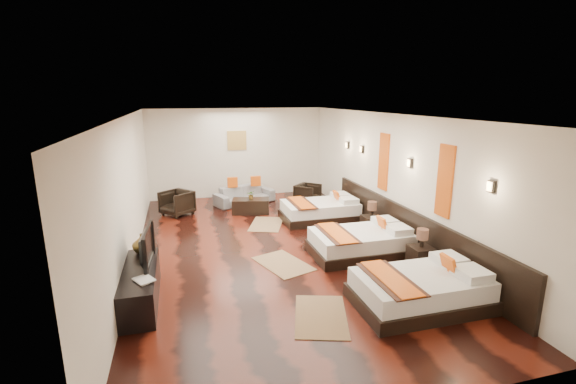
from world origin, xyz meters
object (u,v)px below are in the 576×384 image
object	(u,v)px
bed_mid	(361,242)
nightstand_a	(421,255)
book	(136,283)
tv	(142,247)
bed_near	(421,289)
armchair_right	(308,194)
armchair_left	(177,203)
bed_far	(321,210)
figurine	(142,243)
table_plant	(251,195)
tv_console	(141,286)
sofa	(245,195)
coffee_table	(251,206)
nightstand_b	(371,223)

from	to	relation	value
bed_mid	nightstand_a	xyz separation A→B (m)	(0.75, -0.96, 0.02)
book	tv	bearing A→B (deg)	85.96
bed_near	armchair_right	size ratio (longest dim) A/B	3.04
bed_mid	armchair_left	world-z (taller)	bed_mid
nightstand_a	bed_far	bearing A→B (deg)	102.55
bed_far	figurine	world-z (taller)	figurine
bed_mid	table_plant	distance (m)	3.89
tv_console	armchair_left	distance (m)	4.75
armchair_right	table_plant	distance (m)	1.89
book	sofa	bearing A→B (deg)	66.70
tv_console	tv	world-z (taller)	tv
bed_mid	book	size ratio (longest dim) A/B	6.31
tv_console	sofa	size ratio (longest dim) A/B	1.00
armchair_left	table_plant	distance (m)	2.03
bed_far	figurine	size ratio (longest dim) A/B	5.84
bed_near	table_plant	bearing A→B (deg)	106.26
bed_far	tv	world-z (taller)	tv
nightstand_a	table_plant	xyz separation A→B (m)	(-2.39, 4.47, 0.24)
tv_console	sofa	world-z (taller)	tv_console
bed_near	bed_mid	world-z (taller)	bed_near
table_plant	armchair_left	bearing A→B (deg)	169.82
armchair_left	coffee_table	size ratio (longest dim) A/B	0.74
figurine	armchair_left	size ratio (longest dim) A/B	0.46
coffee_table	table_plant	size ratio (longest dim) A/B	4.18
figurine	table_plant	bearing A→B (deg)	54.94
bed_mid	tv_console	xyz separation A→B (m)	(-4.20, -0.84, 0.01)
bed_near	armchair_left	distance (m)	6.99
bed_near	bed_mid	xyz separation A→B (m)	(-0.00, 2.10, -0.00)
bed_near	nightstand_a	size ratio (longest dim) A/B	2.55
sofa	table_plant	xyz separation A→B (m)	(0.02, -1.04, 0.26)
bed_far	armchair_right	xyz separation A→B (m)	(0.17, 1.60, 0.05)
nightstand_a	tv_console	xyz separation A→B (m)	(-4.95, 0.11, -0.00)
nightstand_b	sofa	xyz separation A→B (m)	(-2.41, 3.53, -0.02)
tv	table_plant	size ratio (longest dim) A/B	4.22
bed_far	nightstand_b	xyz separation A→B (m)	(0.75, -1.38, 0.02)
bed_near	bed_far	xyz separation A→B (m)	(-0.00, 4.51, -0.01)
nightstand_a	armchair_right	world-z (taller)	nightstand_a
bed_far	tv	distance (m)	5.17
tv_console	armchair_left	bearing A→B (deg)	83.13
bed_near	book	bearing A→B (deg)	169.60
armchair_right	coffee_table	distance (m)	1.90
nightstand_b	armchair_right	bearing A→B (deg)	101.02
coffee_table	table_plant	xyz separation A→B (m)	(0.02, 0.01, 0.32)
bed_near	armchair_left	size ratio (longest dim) A/B	2.73
nightstand_b	book	bearing A→B (deg)	-154.42
sofa	armchair_left	world-z (taller)	armchair_left
coffee_table	tv	bearing A→B (deg)	-121.03
armchair_left	coffee_table	bearing A→B (deg)	40.56
tv	book	xyz separation A→B (m)	(-0.05, -0.71, -0.28)
book	table_plant	bearing A→B (deg)	62.20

